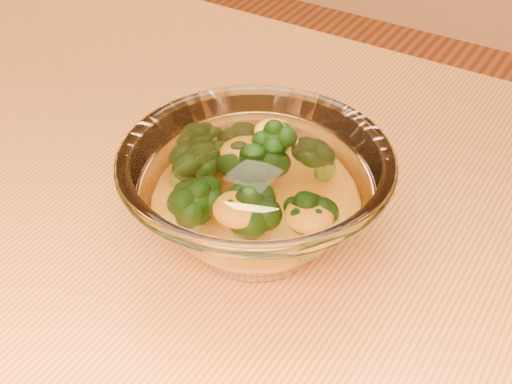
{
  "coord_description": "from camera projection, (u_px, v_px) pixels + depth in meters",
  "views": [
    {
      "loc": [
        0.2,
        -0.33,
        1.14
      ],
      "look_at": [
        -0.03,
        0.03,
        0.8
      ],
      "focal_mm": 50.0,
      "sensor_mm": 36.0,
      "label": 1
    }
  ],
  "objects": [
    {
      "name": "cheese_sauce",
      "position": [
        256.0,
        216.0,
        0.56
      ],
      "size": [
        0.11,
        0.11,
        0.03
      ],
      "primitive_type": "ellipsoid",
      "color": "orange",
      "rests_on": "glass_bowl"
    },
    {
      "name": "glass_bowl",
      "position": [
        256.0,
        197.0,
        0.55
      ],
      "size": [
        0.21,
        0.21,
        0.09
      ],
      "color": "white",
      "rests_on": "table"
    },
    {
      "name": "broccoli_heap",
      "position": [
        247.0,
        182.0,
        0.54
      ],
      "size": [
        0.15,
        0.12,
        0.07
      ],
      "color": "black",
      "rests_on": "cheese_sauce"
    },
    {
      "name": "table",
      "position": [
        265.0,
        360.0,
        0.61
      ],
      "size": [
        1.2,
        0.8,
        0.75
      ],
      "color": "#B66E36",
      "rests_on": "ground"
    }
  ]
}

